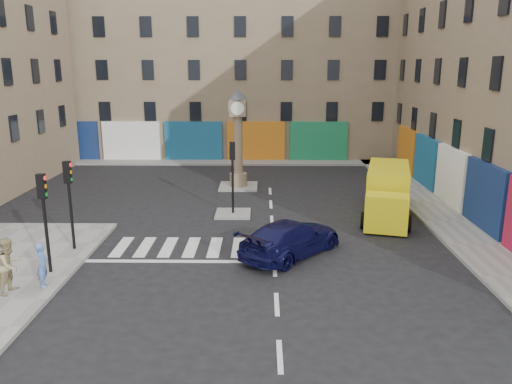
{
  "coord_description": "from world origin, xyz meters",
  "views": [
    {
      "loc": [
        -0.48,
        -16.83,
        7.56
      ],
      "look_at": [
        -0.77,
        4.97,
        2.0
      ],
      "focal_mm": 35.0,
      "sensor_mm": 36.0,
      "label": 1
    }
  ],
  "objects_px": {
    "pedestrian_blue": "(43,265)",
    "pedestrian_tan": "(10,265)",
    "traffic_light_island": "(232,166)",
    "navy_sedan": "(291,238)",
    "traffic_light_left_near": "(44,207)",
    "traffic_light_left_far": "(69,191)",
    "yellow_van": "(387,192)",
    "clock_pillar": "(238,132)"
  },
  "relations": [
    {
      "from": "clock_pillar",
      "to": "navy_sedan",
      "type": "height_order",
      "value": "clock_pillar"
    },
    {
      "from": "navy_sedan",
      "to": "traffic_light_island",
      "type": "bearing_deg",
      "value": -23.38
    },
    {
      "from": "traffic_light_left_near",
      "to": "traffic_light_left_far",
      "type": "bearing_deg",
      "value": 90.0
    },
    {
      "from": "traffic_light_island",
      "to": "navy_sedan",
      "type": "xyz_separation_m",
      "value": [
        2.7,
        -5.61,
        -1.86
      ]
    },
    {
      "from": "traffic_light_island",
      "to": "navy_sedan",
      "type": "relative_size",
      "value": 0.74
    },
    {
      "from": "traffic_light_left_near",
      "to": "traffic_light_island",
      "type": "relative_size",
      "value": 1.0
    },
    {
      "from": "pedestrian_blue",
      "to": "pedestrian_tan",
      "type": "bearing_deg",
      "value": 106.85
    },
    {
      "from": "pedestrian_tan",
      "to": "clock_pillar",
      "type": "bearing_deg",
      "value": -12.93
    },
    {
      "from": "yellow_van",
      "to": "clock_pillar",
      "type": "bearing_deg",
      "value": 157.71
    },
    {
      "from": "yellow_van",
      "to": "pedestrian_tan",
      "type": "relative_size",
      "value": 3.67
    },
    {
      "from": "traffic_light_left_far",
      "to": "pedestrian_tan",
      "type": "relative_size",
      "value": 1.94
    },
    {
      "from": "traffic_light_left_far",
      "to": "yellow_van",
      "type": "bearing_deg",
      "value": 21.07
    },
    {
      "from": "traffic_light_left_far",
      "to": "pedestrian_tan",
      "type": "height_order",
      "value": "traffic_light_left_far"
    },
    {
      "from": "traffic_light_left_far",
      "to": "navy_sedan",
      "type": "bearing_deg",
      "value": -1.37
    },
    {
      "from": "traffic_light_left_far",
      "to": "pedestrian_blue",
      "type": "distance_m",
      "value": 4.01
    },
    {
      "from": "traffic_light_left_far",
      "to": "pedestrian_tan",
      "type": "distance_m",
      "value": 4.38
    },
    {
      "from": "traffic_light_left_far",
      "to": "traffic_light_island",
      "type": "bearing_deg",
      "value": 40.6
    },
    {
      "from": "clock_pillar",
      "to": "yellow_van",
      "type": "height_order",
      "value": "clock_pillar"
    },
    {
      "from": "traffic_light_left_near",
      "to": "traffic_light_left_far",
      "type": "relative_size",
      "value": 1.0
    },
    {
      "from": "traffic_light_left_far",
      "to": "navy_sedan",
      "type": "relative_size",
      "value": 0.74
    },
    {
      "from": "traffic_light_left_near",
      "to": "pedestrian_blue",
      "type": "distance_m",
      "value": 2.1
    },
    {
      "from": "traffic_light_left_near",
      "to": "clock_pillar",
      "type": "distance_m",
      "value": 15.19
    },
    {
      "from": "pedestrian_blue",
      "to": "pedestrian_tan",
      "type": "height_order",
      "value": "pedestrian_tan"
    },
    {
      "from": "traffic_light_left_far",
      "to": "traffic_light_island",
      "type": "xyz_separation_m",
      "value": [
        6.3,
        5.4,
        -0.03
      ]
    },
    {
      "from": "traffic_light_island",
      "to": "yellow_van",
      "type": "height_order",
      "value": "traffic_light_island"
    },
    {
      "from": "clock_pillar",
      "to": "pedestrian_tan",
      "type": "height_order",
      "value": "clock_pillar"
    },
    {
      "from": "navy_sedan",
      "to": "pedestrian_blue",
      "type": "distance_m",
      "value": 9.34
    },
    {
      "from": "navy_sedan",
      "to": "yellow_van",
      "type": "relative_size",
      "value": 0.72
    },
    {
      "from": "traffic_light_left_near",
      "to": "pedestrian_blue",
      "type": "relative_size",
      "value": 2.36
    },
    {
      "from": "traffic_light_island",
      "to": "navy_sedan",
      "type": "height_order",
      "value": "traffic_light_island"
    },
    {
      "from": "traffic_light_left_far",
      "to": "pedestrian_blue",
      "type": "height_order",
      "value": "traffic_light_left_far"
    },
    {
      "from": "traffic_light_left_near",
      "to": "navy_sedan",
      "type": "relative_size",
      "value": 0.74
    },
    {
      "from": "traffic_light_left_near",
      "to": "yellow_van",
      "type": "xyz_separation_m",
      "value": [
        14.26,
        7.89,
        -1.41
      ]
    },
    {
      "from": "navy_sedan",
      "to": "traffic_light_left_far",
      "type": "bearing_deg",
      "value": 39.61
    },
    {
      "from": "traffic_light_left_near",
      "to": "pedestrian_blue",
      "type": "bearing_deg",
      "value": -76.22
    },
    {
      "from": "navy_sedan",
      "to": "yellow_van",
      "type": "bearing_deg",
      "value": -91.72
    },
    {
      "from": "traffic_light_left_near",
      "to": "navy_sedan",
      "type": "height_order",
      "value": "traffic_light_left_near"
    },
    {
      "from": "traffic_light_left_near",
      "to": "navy_sedan",
      "type": "distance_m",
      "value": 9.45
    },
    {
      "from": "traffic_light_island",
      "to": "yellow_van",
      "type": "relative_size",
      "value": 0.53
    },
    {
      "from": "traffic_light_left_far",
      "to": "pedestrian_blue",
      "type": "xyz_separation_m",
      "value": [
        0.3,
        -3.62,
        -1.69
      ]
    },
    {
      "from": "traffic_light_left_near",
      "to": "yellow_van",
      "type": "distance_m",
      "value": 16.36
    },
    {
      "from": "clock_pillar",
      "to": "yellow_van",
      "type": "xyz_separation_m",
      "value": [
        7.96,
        -5.9,
        -2.34
      ]
    }
  ]
}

